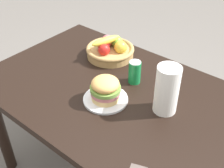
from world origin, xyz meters
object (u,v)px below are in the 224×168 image
at_px(sandwich, 105,89).
at_px(fruit_basket, 110,49).
at_px(paper_towel_roll, 167,90).
at_px(plate, 106,99).
at_px(soda_can, 135,72).

bearing_deg(sandwich, fruit_basket, 126.69).
relative_size(fruit_basket, paper_towel_roll, 1.21).
xyz_separation_m(plate, sandwich, (0.00, -0.00, 0.07)).
distance_m(plate, soda_can, 0.22).
bearing_deg(fruit_basket, sandwich, -53.31).
bearing_deg(paper_towel_roll, plate, -154.70).
bearing_deg(paper_towel_roll, sandwich, -154.70).
bearing_deg(paper_towel_roll, soda_can, 159.18).
distance_m(sandwich, paper_towel_roll, 0.29).
distance_m(plate, fruit_basket, 0.42).
distance_m(plate, sandwich, 0.07).
relative_size(sandwich, paper_towel_roll, 0.63).
xyz_separation_m(plate, paper_towel_roll, (0.26, 0.12, 0.11)).
bearing_deg(plate, paper_towel_roll, 25.30).
xyz_separation_m(plate, soda_can, (0.02, 0.22, 0.06)).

